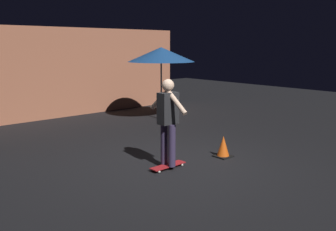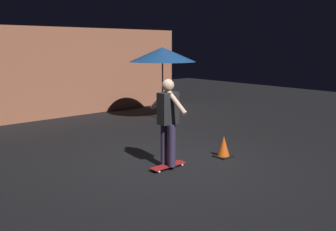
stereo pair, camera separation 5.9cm
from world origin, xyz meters
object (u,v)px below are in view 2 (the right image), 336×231
(skateboard_ridden, at_px, (168,166))
(traffic_cone, at_px, (224,147))
(skater, at_px, (168,116))
(patio_umbrella, at_px, (162,55))

(skateboard_ridden, relative_size, traffic_cone, 1.70)
(skater, bearing_deg, traffic_cone, -8.99)
(patio_umbrella, distance_m, skateboard_ridden, 5.16)
(patio_umbrella, bearing_deg, skateboard_ridden, -128.89)
(patio_umbrella, xyz_separation_m, skateboard_ridden, (-2.98, -3.70, -2.02))
(skateboard_ridden, xyz_separation_m, skater, (0.00, -0.00, 0.98))
(skater, relative_size, traffic_cone, 3.63)
(patio_umbrella, relative_size, skater, 1.38)
(traffic_cone, bearing_deg, skateboard_ridden, 171.01)
(traffic_cone, bearing_deg, skater, 171.01)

